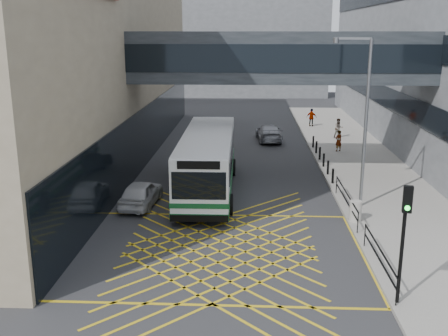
# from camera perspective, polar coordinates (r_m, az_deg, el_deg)

# --- Properties ---
(ground) EXTENTS (120.00, 120.00, 0.00)m
(ground) POSITION_cam_1_polar(r_m,az_deg,el_deg) (22.42, -0.49, -9.06)
(ground) COLOR #333335
(building_far) EXTENTS (28.00, 16.00, 18.00)m
(building_far) POSITION_cam_1_polar(r_m,az_deg,el_deg) (80.54, 0.49, 14.70)
(building_far) COLOR slate
(building_far) RESTS_ON ground
(skybridge) EXTENTS (20.00, 4.10, 3.00)m
(skybridge) POSITION_cam_1_polar(r_m,az_deg,el_deg) (32.57, 6.08, 11.93)
(skybridge) COLOR #2C3136
(skybridge) RESTS_ON ground
(pavement) EXTENTS (6.00, 54.00, 0.16)m
(pavement) POSITION_cam_1_polar(r_m,az_deg,el_deg) (37.43, 14.73, 0.38)
(pavement) COLOR gray
(pavement) RESTS_ON ground
(box_junction) EXTENTS (12.00, 9.00, 0.01)m
(box_junction) POSITION_cam_1_polar(r_m,az_deg,el_deg) (22.42, -0.49, -9.05)
(box_junction) COLOR gold
(box_junction) RESTS_ON ground
(bus) EXTENTS (3.15, 12.18, 3.41)m
(bus) POSITION_cam_1_polar(r_m,az_deg,el_deg) (30.08, -1.77, 0.84)
(bus) COLOR silver
(bus) RESTS_ON ground
(car_white) EXTENTS (2.15, 4.53, 1.40)m
(car_white) POSITION_cam_1_polar(r_m,az_deg,el_deg) (28.16, -9.02, -2.70)
(car_white) COLOR silver
(car_white) RESTS_ON ground
(car_dark) EXTENTS (3.28, 5.08, 1.48)m
(car_dark) POSITION_cam_1_polar(r_m,az_deg,el_deg) (33.90, -3.10, 0.53)
(car_dark) COLOR black
(car_dark) RESTS_ON ground
(car_silver) EXTENTS (2.38, 4.90, 1.48)m
(car_silver) POSITION_cam_1_polar(r_m,az_deg,el_deg) (44.44, 4.91, 3.91)
(car_silver) COLOR gray
(car_silver) RESTS_ON ground
(traffic_light) EXTENTS (0.31, 0.49, 4.17)m
(traffic_light) POSITION_cam_1_polar(r_m,az_deg,el_deg) (17.97, 19.04, -6.21)
(traffic_light) COLOR black
(traffic_light) RESTS_ON pavement
(street_lamp) EXTENTS (1.92, 0.81, 8.56)m
(street_lamp) POSITION_cam_1_polar(r_m,az_deg,el_deg) (27.30, 14.84, 5.81)
(street_lamp) COLOR slate
(street_lamp) RESTS_ON pavement
(litter_bin) EXTENTS (0.58, 0.58, 1.00)m
(litter_bin) POSITION_cam_1_polar(r_m,az_deg,el_deg) (25.98, 14.11, -4.56)
(litter_bin) COLOR #ADA89E
(litter_bin) RESTS_ON pavement
(kerb_railings) EXTENTS (0.05, 12.54, 1.00)m
(kerb_railings) POSITION_cam_1_polar(r_m,az_deg,el_deg) (24.23, 14.50, -5.45)
(kerb_railings) COLOR black
(kerb_railings) RESTS_ON pavement
(bollards) EXTENTS (0.14, 10.14, 0.90)m
(bollards) POSITION_cam_1_polar(r_m,az_deg,el_deg) (36.82, 10.59, 1.24)
(bollards) COLOR black
(bollards) RESTS_ON pavement
(pedestrian_a) EXTENTS (0.78, 0.72, 1.60)m
(pedestrian_a) POSITION_cam_1_polar(r_m,az_deg,el_deg) (40.62, 12.36, 2.91)
(pedestrian_a) COLOR gray
(pedestrian_a) RESTS_ON pavement
(pedestrian_b) EXTENTS (0.90, 0.65, 1.65)m
(pedestrian_b) POSITION_cam_1_polar(r_m,az_deg,el_deg) (45.74, 12.37, 4.24)
(pedestrian_b) COLOR gray
(pedestrian_b) RESTS_ON pavement
(pedestrian_c) EXTENTS (1.10, 0.79, 1.69)m
(pedestrian_c) POSITION_cam_1_polar(r_m,az_deg,el_deg) (50.88, 9.51, 5.44)
(pedestrian_c) COLOR gray
(pedestrian_c) RESTS_ON pavement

